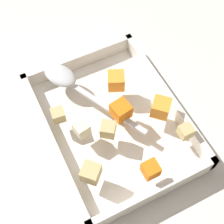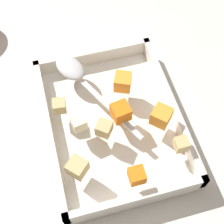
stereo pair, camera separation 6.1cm
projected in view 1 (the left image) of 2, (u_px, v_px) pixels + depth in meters
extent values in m
plane|color=beige|center=(120.00, 127.00, 0.66)|extent=(4.00, 4.00, 0.00)
cube|color=white|center=(112.00, 125.00, 0.66)|extent=(0.34, 0.26, 0.01)
cube|color=white|center=(53.00, 145.00, 0.61)|extent=(0.34, 0.01, 0.04)
cube|color=white|center=(166.00, 96.00, 0.66)|extent=(0.34, 0.01, 0.04)
cube|color=white|center=(79.00, 61.00, 0.71)|extent=(0.01, 0.26, 0.04)
cube|color=white|center=(154.00, 193.00, 0.56)|extent=(0.01, 0.26, 0.04)
cube|color=orange|center=(161.00, 108.00, 0.61)|extent=(0.05, 0.05, 0.03)
cube|color=orange|center=(120.00, 109.00, 0.61)|extent=(0.04, 0.04, 0.03)
cube|color=orange|center=(151.00, 169.00, 0.55)|extent=(0.03, 0.03, 0.03)
cube|color=orange|center=(116.00, 81.00, 0.64)|extent=(0.04, 0.04, 0.03)
cube|color=beige|center=(82.00, 130.00, 0.59)|extent=(0.03, 0.03, 0.03)
cube|color=tan|center=(58.00, 115.00, 0.60)|extent=(0.03, 0.03, 0.02)
cube|color=tan|center=(108.00, 129.00, 0.59)|extent=(0.04, 0.04, 0.03)
cube|color=tan|center=(186.00, 131.00, 0.59)|extent=(0.02, 0.02, 0.02)
cube|color=tan|center=(91.00, 173.00, 0.55)|extent=(0.04, 0.04, 0.03)
ellipsoid|color=silver|center=(60.00, 75.00, 0.65)|extent=(0.09, 0.07, 0.02)
cube|color=silver|center=(109.00, 109.00, 0.62)|extent=(0.16, 0.09, 0.01)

